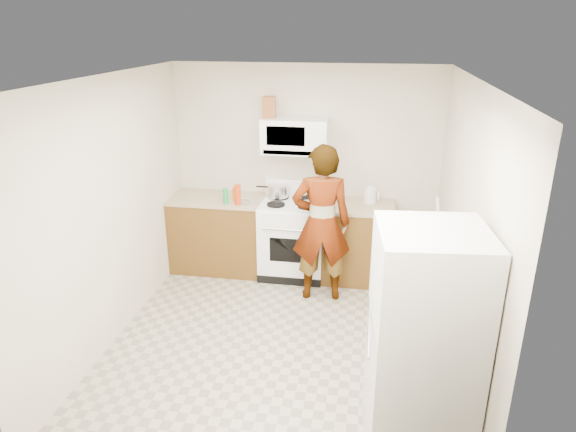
% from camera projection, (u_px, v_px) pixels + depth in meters
% --- Properties ---
extents(floor, '(3.60, 3.60, 0.00)m').
position_uv_depth(floor, '(280.00, 341.00, 5.02)').
color(floor, gray).
rests_on(floor, ground).
extents(back_wall, '(3.20, 0.02, 2.50)m').
position_uv_depth(back_wall, '(305.00, 170.00, 6.23)').
color(back_wall, beige).
rests_on(back_wall, floor).
extents(right_wall, '(0.02, 3.60, 2.50)m').
position_uv_depth(right_wall, '(463.00, 233.00, 4.34)').
color(right_wall, beige).
rests_on(right_wall, floor).
extents(cabinet_left, '(1.12, 0.62, 0.90)m').
position_uv_depth(cabinet_left, '(219.00, 234.00, 6.40)').
color(cabinet_left, brown).
rests_on(cabinet_left, floor).
extents(counter_left, '(1.14, 0.64, 0.03)m').
position_uv_depth(counter_left, '(217.00, 199.00, 6.23)').
color(counter_left, tan).
rests_on(counter_left, cabinet_left).
extents(cabinet_right, '(0.80, 0.62, 0.90)m').
position_uv_depth(cabinet_right, '(357.00, 243.00, 6.13)').
color(cabinet_right, brown).
rests_on(cabinet_right, floor).
extents(counter_right, '(0.82, 0.64, 0.03)m').
position_uv_depth(counter_right, '(359.00, 207.00, 5.97)').
color(counter_right, tan).
rests_on(counter_right, cabinet_right).
extents(gas_range, '(0.76, 0.65, 1.13)m').
position_uv_depth(gas_range, '(293.00, 237.00, 6.23)').
color(gas_range, white).
rests_on(gas_range, floor).
extents(microwave, '(0.76, 0.38, 0.40)m').
position_uv_depth(microwave, '(295.00, 136.00, 5.92)').
color(microwave, white).
rests_on(microwave, back_wall).
extents(person, '(0.70, 0.51, 1.76)m').
position_uv_depth(person, '(321.00, 224.00, 5.55)').
color(person, tan).
rests_on(person, floor).
extents(fridge, '(0.76, 0.76, 1.70)m').
position_uv_depth(fridge, '(423.00, 345.00, 3.50)').
color(fridge, silver).
rests_on(fridge, floor).
extents(kettle, '(0.17, 0.17, 0.17)m').
position_uv_depth(kettle, '(370.00, 195.00, 6.03)').
color(kettle, silver).
rests_on(kettle, counter_right).
extents(jug, '(0.15, 0.15, 0.24)m').
position_uv_depth(jug, '(269.00, 107.00, 5.86)').
color(jug, brown).
rests_on(jug, microwave).
extents(saucepan, '(0.27, 0.27, 0.14)m').
position_uv_depth(saucepan, '(278.00, 191.00, 6.19)').
color(saucepan, silver).
rests_on(saucepan, gas_range).
extents(tray, '(0.29, 0.24, 0.05)m').
position_uv_depth(tray, '(310.00, 204.00, 5.95)').
color(tray, white).
rests_on(tray, gas_range).
extents(bottle_spray, '(0.09, 0.09, 0.24)m').
position_uv_depth(bottle_spray, '(238.00, 195.00, 5.94)').
color(bottle_spray, '#BC300E').
rests_on(bottle_spray, counter_left).
extents(bottle_hot_sauce, '(0.05, 0.05, 0.16)m').
position_uv_depth(bottle_hot_sauce, '(235.00, 194.00, 6.10)').
color(bottle_hot_sauce, orange).
rests_on(bottle_hot_sauce, counter_left).
extents(bottle_green_cap, '(0.06, 0.06, 0.19)m').
position_uv_depth(bottle_green_cap, '(226.00, 196.00, 5.97)').
color(bottle_green_cap, '#178335').
rests_on(bottle_green_cap, counter_left).
extents(pot_lid, '(0.32, 0.32, 0.01)m').
position_uv_depth(pot_lid, '(248.00, 202.00, 6.06)').
color(pot_lid, white).
rests_on(pot_lid, counter_left).
extents(broom, '(0.23, 0.20, 1.29)m').
position_uv_depth(broom, '(440.00, 254.00, 5.35)').
color(broom, white).
rests_on(broom, floor).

